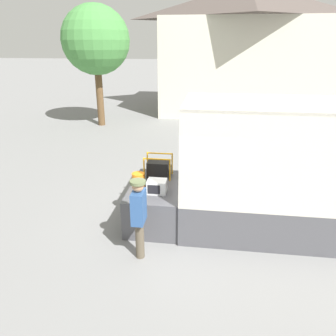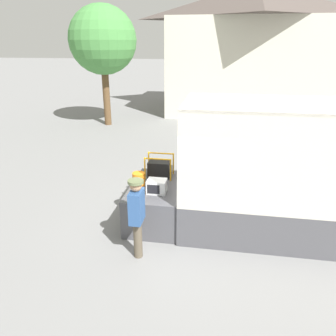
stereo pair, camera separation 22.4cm
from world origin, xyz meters
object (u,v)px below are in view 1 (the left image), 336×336
Objects in this scene: orange_bucket at (138,180)px; street_tree at (96,41)px; microwave at (157,186)px; worker_person at (139,212)px; portable_generator at (159,169)px.

street_tree reaches higher than orange_bucket.
microwave is at bearing -64.58° from street_tree.
orange_bucket is at bearing 102.95° from worker_person.
portable_generator is 0.40× the size of worker_person.
worker_person is 12.44m from street_tree.
portable_generator is (-0.11, 0.96, 0.06)m from microwave.
worker_person is at bearing -67.76° from street_tree.
worker_person is (-0.16, -1.21, -0.01)m from microwave.
orange_bucket is 0.05× the size of street_tree.
orange_bucket is (-0.51, 0.32, 0.01)m from microwave.
street_tree is (-4.71, 9.92, 3.18)m from microwave.
portable_generator is at bearing -62.78° from street_tree.
street_tree reaches higher than worker_person.
microwave is 0.60m from orange_bucket.
street_tree is at bearing 115.42° from microwave.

